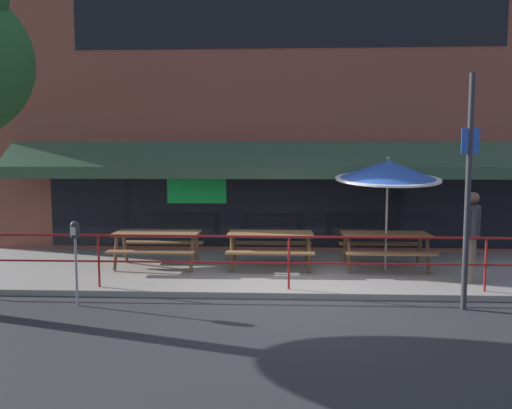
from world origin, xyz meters
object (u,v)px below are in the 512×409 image
object	(u,v)px
patio_umbrella_right	(388,171)
parking_meter_near	(75,237)
picnic_table_right	(385,241)
street_sign_pole	(468,190)
pedestrian_walking	(472,232)
picnic_table_centre	(270,240)
picnic_table_left	(157,239)

from	to	relation	value
patio_umbrella_right	parking_meter_near	xyz separation A→B (m)	(-5.59, -2.49, -1.03)
picnic_table_right	street_sign_pole	distance (m)	2.86
patio_umbrella_right	picnic_table_right	bearing A→B (deg)	90.00
patio_umbrella_right	street_sign_pole	world-z (taller)	street_sign_pole
pedestrian_walking	parking_meter_near	distance (m)	7.14
picnic_table_right	patio_umbrella_right	distance (m)	1.48
picnic_table_centre	patio_umbrella_right	distance (m)	2.84
picnic_table_centre	parking_meter_near	size ratio (longest dim) A/B	1.27
parking_meter_near	street_sign_pole	world-z (taller)	street_sign_pole
picnic_table_left	pedestrian_walking	xyz separation A→B (m)	(6.23, -0.98, 0.35)
picnic_table_right	patio_umbrella_right	xyz separation A→B (m)	(0.00, -0.06, 1.47)
patio_umbrella_right	parking_meter_near	bearing A→B (deg)	-156.03
picnic_table_centre	picnic_table_right	bearing A→B (deg)	0.44
picnic_table_left	picnic_table_right	size ratio (longest dim) A/B	1.00
pedestrian_walking	picnic_table_centre	bearing A→B (deg)	165.01
picnic_table_right	street_sign_pole	world-z (taller)	street_sign_pole
patio_umbrella_right	street_sign_pole	xyz separation A→B (m)	(0.75, -2.41, -0.24)
picnic_table_centre	picnic_table_right	size ratio (longest dim) A/B	1.00
picnic_table_centre	picnic_table_left	bearing A→B (deg)	-179.07
picnic_table_left	patio_umbrella_right	distance (m)	5.07
patio_umbrella_right	pedestrian_walking	size ratio (longest dim) A/B	1.40
picnic_table_left	pedestrian_walking	bearing A→B (deg)	-8.94
picnic_table_left	street_sign_pole	xyz separation A→B (m)	(5.60, -2.41, 1.23)
picnic_table_right	pedestrian_walking	world-z (taller)	pedestrian_walking
picnic_table_left	patio_umbrella_right	xyz separation A→B (m)	(4.85, -0.00, 1.47)
picnic_table_left	picnic_table_centre	world-z (taller)	same
street_sign_pole	picnic_table_left	bearing A→B (deg)	156.71
picnic_table_left	street_sign_pole	distance (m)	6.22
picnic_table_left	pedestrian_walking	size ratio (longest dim) A/B	1.05
patio_umbrella_right	picnic_table_centre	bearing A→B (deg)	178.98
picnic_table_centre	picnic_table_right	world-z (taller)	same
picnic_table_centre	parking_meter_near	distance (m)	4.08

